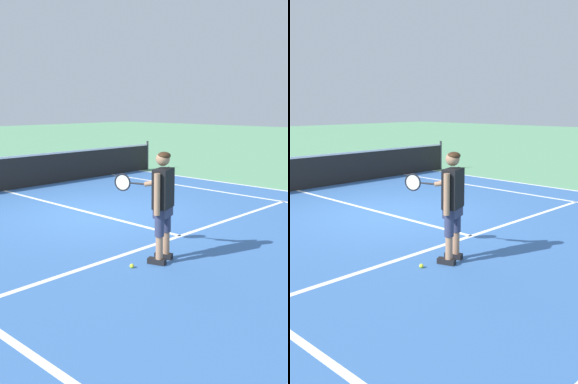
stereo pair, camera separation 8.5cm
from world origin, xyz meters
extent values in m
plane|color=#609E70|center=(0.00, 0.00, 0.00)|extent=(80.00, 80.00, 0.00)
cube|color=#3866A8|center=(0.00, -0.98, 0.00)|extent=(10.98, 10.33, 0.00)
cube|color=white|center=(0.00, -2.41, 0.00)|extent=(8.23, 0.10, 0.01)
cube|color=white|center=(0.00, 0.79, 0.00)|extent=(0.10, 6.40, 0.01)
cube|color=white|center=(4.12, -0.98, 0.00)|extent=(0.10, 9.93, 0.01)
cube|color=white|center=(5.49, -0.98, 0.00)|extent=(0.10, 9.93, 0.01)
cylinder|color=#333338|center=(5.94, 3.99, 0.54)|extent=(0.08, 0.08, 1.07)
cube|color=black|center=(0.00, 3.99, 0.46)|extent=(11.84, 0.02, 0.91)
cube|color=white|center=(0.00, 3.99, 0.94)|extent=(11.84, 0.03, 0.06)
cube|color=black|center=(-1.40, -3.08, 0.04)|extent=(0.20, 0.30, 0.09)
cube|color=black|center=(-1.13, -2.99, 0.04)|extent=(0.20, 0.30, 0.09)
cylinder|color=#A37556|center=(-1.39, -3.12, 0.27)|extent=(0.11, 0.11, 0.36)
cylinder|color=#2D3351|center=(-1.39, -3.12, 0.66)|extent=(0.14, 0.14, 0.41)
cylinder|color=#A37556|center=(-1.12, -3.03, 0.27)|extent=(0.11, 0.11, 0.36)
cylinder|color=#2D3351|center=(-1.12, -3.03, 0.66)|extent=(0.14, 0.14, 0.41)
cube|color=#2D3351|center=(-1.25, -3.07, 0.82)|extent=(0.39, 0.30, 0.20)
cube|color=black|center=(-1.25, -3.07, 1.16)|extent=(0.43, 0.33, 0.60)
cylinder|color=#A37556|center=(-1.48, -3.15, 1.11)|extent=(0.09, 0.09, 0.62)
cylinder|color=black|center=(-1.03, -2.90, 1.31)|extent=(0.17, 0.28, 0.29)
cylinder|color=#A37556|center=(-1.06, -2.69, 1.17)|extent=(0.17, 0.30, 0.14)
sphere|color=#A37556|center=(-1.26, -3.06, 1.60)|extent=(0.21, 0.21, 0.21)
ellipsoid|color=#382314|center=(-1.25, -3.08, 1.66)|extent=(0.25, 0.25, 0.12)
cylinder|color=#232326|center=(-1.12, -2.48, 1.14)|extent=(0.10, 0.20, 0.03)
cylinder|color=black|center=(-1.17, -2.33, 1.14)|extent=(0.06, 0.10, 0.02)
torus|color=black|center=(-1.23, -2.16, 1.14)|extent=(0.12, 0.29, 0.30)
cylinder|color=silver|center=(-1.23, -2.16, 1.14)|extent=(0.09, 0.24, 0.25)
sphere|color=#CCE02D|center=(-1.78, -2.92, 0.03)|extent=(0.07, 0.07, 0.07)
camera|label=1|loc=(-6.20, -7.37, 2.39)|focal=41.46mm
camera|label=2|loc=(-6.14, -7.44, 2.39)|focal=41.46mm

